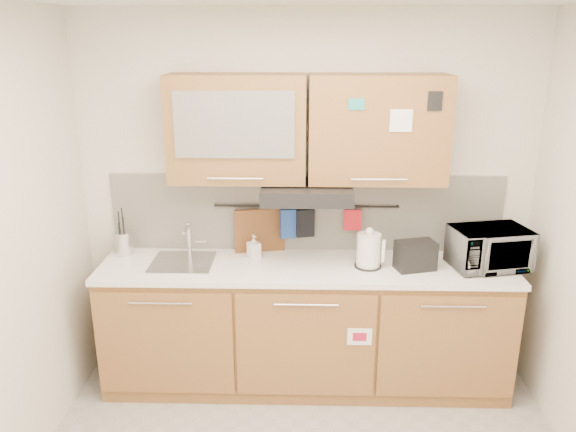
{
  "coord_description": "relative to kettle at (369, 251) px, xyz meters",
  "views": [
    {
      "loc": [
        -0.03,
        -2.36,
        2.41
      ],
      "look_at": [
        -0.12,
        1.05,
        1.31
      ],
      "focal_mm": 35.0,
      "sensor_mm": 36.0,
      "label": 1
    }
  ],
  "objects": [
    {
      "name": "wall_back",
      "position": [
        -0.42,
        0.34,
        0.27
      ],
      "size": [
        3.2,
        0.0,
        3.2
      ],
      "primitive_type": "plane",
      "rotation": [
        1.57,
        0.0,
        0.0
      ],
      "color": "silver",
      "rests_on": "ground"
    },
    {
      "name": "base_cabinet",
      "position": [
        -0.42,
        0.03,
        -0.63
      ],
      "size": [
        2.8,
        0.64,
        0.88
      ],
      "color": "olive",
      "rests_on": "floor"
    },
    {
      "name": "countertop",
      "position": [
        -0.42,
        0.03,
        -0.13
      ],
      "size": [
        2.82,
        0.62,
        0.04
      ],
      "primitive_type": "cube",
      "color": "white",
      "rests_on": "base_cabinet"
    },
    {
      "name": "backsplash",
      "position": [
        -0.42,
        0.32,
        0.17
      ],
      "size": [
        2.8,
        0.02,
        0.56
      ],
      "primitive_type": "cube",
      "color": "silver",
      "rests_on": "countertop"
    },
    {
      "name": "upper_cabinets",
      "position": [
        -0.43,
        0.16,
        0.8
      ],
      "size": [
        1.82,
        0.37,
        0.7
      ],
      "color": "olive",
      "rests_on": "wall_back"
    },
    {
      "name": "range_hood",
      "position": [
        -0.42,
        0.09,
        0.39
      ],
      "size": [
        0.6,
        0.46,
        0.1
      ],
      "primitive_type": "cube",
      "color": "black",
      "rests_on": "upper_cabinets"
    },
    {
      "name": "sink",
      "position": [
        -1.27,
        0.04,
        -0.11
      ],
      "size": [
        0.42,
        0.4,
        0.26
      ],
      "color": "silver",
      "rests_on": "countertop"
    },
    {
      "name": "utensil_rail",
      "position": [
        -0.42,
        0.29,
        0.23
      ],
      "size": [
        1.3,
        0.02,
        0.02
      ],
      "primitive_type": "cylinder",
      "rotation": [
        0.0,
        1.57,
        0.0
      ],
      "color": "black",
      "rests_on": "backsplash"
    },
    {
      "name": "utensil_crock",
      "position": [
        -1.72,
        0.19,
        -0.03
      ],
      "size": [
        0.18,
        0.18,
        0.34
      ],
      "rotation": [
        0.0,
        0.0,
        0.4
      ],
      "color": "silver",
      "rests_on": "countertop"
    },
    {
      "name": "kettle",
      "position": [
        0.0,
        0.0,
        0.0
      ],
      "size": [
        0.21,
        0.2,
        0.28
      ],
      "rotation": [
        0.0,
        0.0,
        -0.32
      ],
      "color": "silver",
      "rests_on": "countertop"
    },
    {
      "name": "toaster",
      "position": [
        0.31,
        -0.03,
        -0.01
      ],
      "size": [
        0.29,
        0.21,
        0.19
      ],
      "rotation": [
        0.0,
        0.0,
        0.26
      ],
      "color": "black",
      "rests_on": "countertop"
    },
    {
      "name": "microwave",
      "position": [
        0.81,
        0.02,
        0.02
      ],
      "size": [
        0.55,
        0.43,
        0.27
      ],
      "primitive_type": "imported",
      "rotation": [
        0.0,
        0.0,
        0.21
      ],
      "color": "#999999",
      "rests_on": "countertop"
    },
    {
      "name": "soap_bottle",
      "position": [
        -0.79,
        0.14,
        -0.03
      ],
      "size": [
        0.11,
        0.11,
        0.17
      ],
      "primitive_type": "imported",
      "rotation": [
        0.0,
        0.0,
        0.56
      ],
      "color": "#999999",
      "rests_on": "countertop"
    },
    {
      "name": "cutting_board",
      "position": [
        -0.75,
        0.27,
        -0.02
      ],
      "size": [
        0.36,
        0.1,
        0.45
      ],
      "primitive_type": "cube",
      "rotation": [
        0.0,
        0.0,
        0.22
      ],
      "color": "brown",
      "rests_on": "utensil_rail"
    },
    {
      "name": "oven_mitt",
      "position": [
        -0.54,
        0.27,
        0.1
      ],
      "size": [
        0.13,
        0.06,
        0.21
      ],
      "primitive_type": "cube",
      "rotation": [
        0.0,
        0.0,
        0.25
      ],
      "color": "#214599",
      "rests_on": "utensil_rail"
    },
    {
      "name": "dark_pouch",
      "position": [
        -0.43,
        0.27,
        0.11
      ],
      "size": [
        0.13,
        0.07,
        0.2
      ],
      "primitive_type": "cube",
      "rotation": [
        0.0,
        0.0,
        0.24
      ],
      "color": "black",
      "rests_on": "utensil_rail"
    },
    {
      "name": "pot_holder",
      "position": [
        -0.09,
        0.27,
        0.13
      ],
      "size": [
        0.12,
        0.02,
        0.15
      ],
      "primitive_type": "cube",
      "rotation": [
        0.0,
        0.0,
        -0.0
      ],
      "color": "red",
      "rests_on": "utensil_rail"
    }
  ]
}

